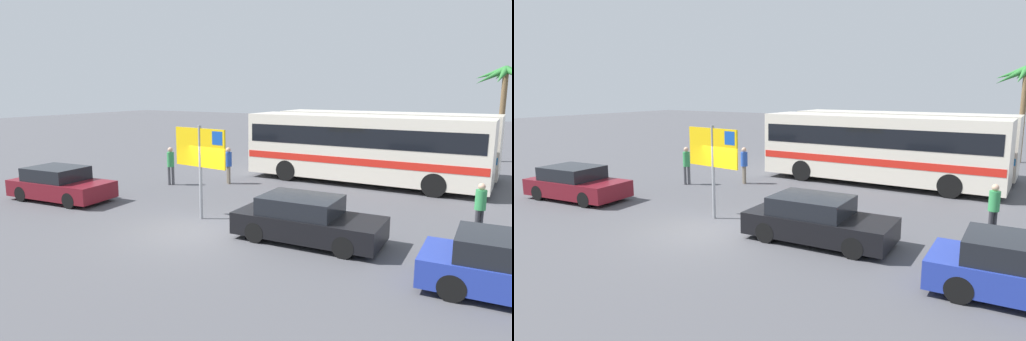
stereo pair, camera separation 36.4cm
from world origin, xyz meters
The scene contains 10 objects.
ground centered at (0.00, 0.00, 0.00)m, with size 120.00×120.00×0.00m, color #4C4C51.
bus_front_coach centered at (2.13, 9.76, 1.78)m, with size 10.90×2.59×3.17m.
bus_rear_coach centered at (2.21, 12.98, 1.78)m, with size 10.90×2.59×3.17m.
ferry_sign centered at (-0.73, 1.22, 2.33)m, with size 2.19×0.30×3.20m.
car_maroon centered at (-7.24, 0.52, 0.64)m, with size 4.31×2.21×1.32m.
car_black centered at (3.26, 0.93, 0.64)m, with size 4.32×1.96×1.32m.
pedestrian_by_bus centered at (-5.39, 5.00, 1.04)m, with size 0.32×0.32×1.75m.
pedestrian_near_sign centered at (7.55, 4.17, 0.93)m, with size 0.32×0.32×1.60m.
pedestrian_crossing_lot centered at (-3.24, 6.56, 1.01)m, with size 0.32×0.32×1.71m.
palm_tree_seaside centered at (7.26, 20.37, 4.75)m, with size 3.57×3.49×5.73m.
Camera 1 is at (8.47, -10.78, 4.39)m, focal length 31.92 mm.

